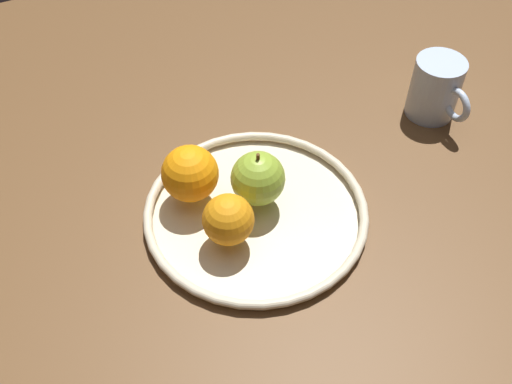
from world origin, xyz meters
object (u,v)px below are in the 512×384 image
orange_front_right (228,220)px  orange_back_left (190,174)px  fruit_bowl (256,212)px  apple (258,178)px  ambient_mug (436,89)px

orange_front_right → orange_back_left: bearing=-170.1°
fruit_bowl → orange_front_right: size_ratio=4.58×
fruit_bowl → apple: 4.75cm
fruit_bowl → orange_back_left: bearing=-132.5°
fruit_bowl → apple: (-1.54, 1.02, 4.37)cm
orange_front_right → ambient_mug: ambient_mug is taller
fruit_bowl → ambient_mug: bearing=101.7°
orange_front_right → ambient_mug: (-9.37, 37.62, -0.30)cm
orange_back_left → orange_front_right: bearing=9.9°
fruit_bowl → orange_back_left: size_ratio=3.95×
fruit_bowl → ambient_mug: size_ratio=2.62×
orange_front_right → orange_back_left: (-8.49, -1.47, 0.50)cm
apple → orange_front_right: apple is taller
orange_front_right → apple: bearing=125.0°
apple → orange_back_left: size_ratio=1.06×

